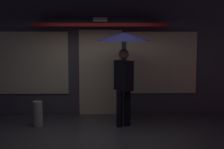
{
  "coord_description": "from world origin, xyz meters",
  "views": [
    {
      "loc": [
        0.01,
        -6.33,
        1.97
      ],
      "look_at": [
        0.26,
        0.94,
        1.18
      ],
      "focal_mm": 52.92,
      "sensor_mm": 36.0,
      "label": 1
    }
  ],
  "objects": [
    {
      "name": "sidewalk_bollard",
      "position": [
        -1.42,
        1.01,
        0.29
      ],
      "size": [
        0.22,
        0.22,
        0.57
      ],
      "primitive_type": "cylinder",
      "color": "#B2A899",
      "rests_on": "ground"
    },
    {
      "name": "building_facade",
      "position": [
        -0.0,
        2.34,
        1.95
      ],
      "size": [
        8.59,
        1.0,
        3.94
      ],
      "color": "#4C4C56",
      "rests_on": "ground"
    },
    {
      "name": "ground_plane",
      "position": [
        0.0,
        0.0,
        0.0
      ],
      "size": [
        18.0,
        18.0,
        0.0
      ],
      "primitive_type": "plane",
      "color": "#423F44"
    },
    {
      "name": "person_with_umbrella",
      "position": [
        0.52,
        0.94,
        1.72
      ],
      "size": [
        1.27,
        1.27,
        2.11
      ],
      "rotation": [
        0.0,
        0.0,
        -1.09
      ],
      "color": "black",
      "rests_on": "ground"
    }
  ]
}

